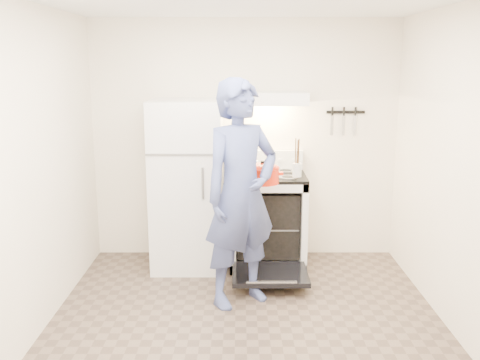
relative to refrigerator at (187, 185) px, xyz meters
name	(u,v)px	position (x,y,z in m)	size (l,w,h in m)	color
floor	(246,333)	(0.58, -1.45, -0.85)	(3.60, 3.60, 0.00)	brown
back_wall	(245,140)	(0.58, 0.35, 0.40)	(3.20, 0.02, 2.50)	#F3E6CF
refrigerator	(187,185)	(0.00, 0.00, 0.00)	(0.70, 0.70, 1.70)	silver
stove_body	(267,221)	(0.81, 0.02, -0.39)	(0.76, 0.65, 0.92)	silver
cooktop	(268,176)	(0.81, 0.02, 0.09)	(0.76, 0.65, 0.03)	black
backsplash	(266,160)	(0.81, 0.31, 0.20)	(0.76, 0.07, 0.20)	silver
oven_door	(270,274)	(0.81, -0.57, -0.72)	(0.70, 0.54, 0.04)	black
oven_rack	(267,223)	(0.81, 0.02, -0.41)	(0.60, 0.52, 0.01)	slate
range_hood	(268,98)	(0.81, 0.10, 0.86)	(0.76, 0.50, 0.12)	silver
knife_strip	(346,112)	(1.63, 0.33, 0.70)	(0.40, 0.02, 0.03)	black
pizza_stone	(261,221)	(0.75, 0.04, -0.40)	(0.35, 0.35, 0.02)	#8D714D
tea_kettle	(245,161)	(0.59, 0.12, 0.23)	(0.21, 0.17, 0.25)	#B8B8BD
utensil_jar	(297,170)	(1.08, -0.21, 0.20)	(0.09, 0.09, 0.13)	silver
person	(241,194)	(0.54, -0.87, 0.12)	(0.71, 0.46, 1.94)	navy
dutch_oven	(262,175)	(0.73, -0.62, 0.23)	(0.37, 0.30, 0.24)	red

